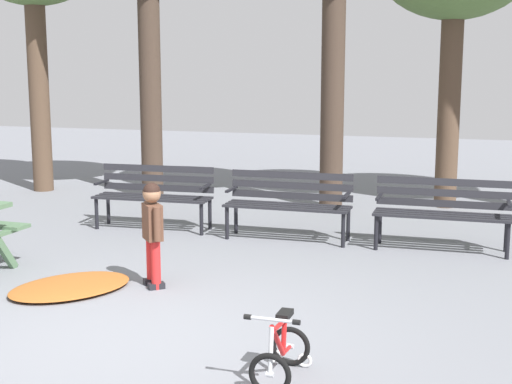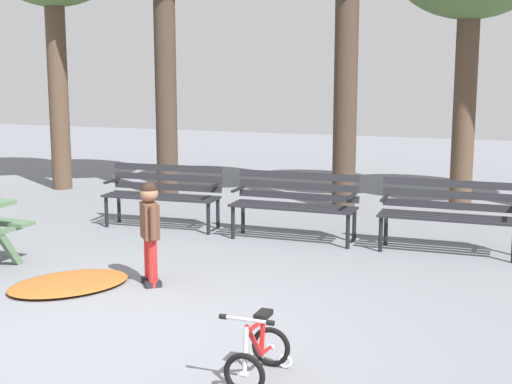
# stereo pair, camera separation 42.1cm
# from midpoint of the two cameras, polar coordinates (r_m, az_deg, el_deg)

# --- Properties ---
(ground) EXTENTS (36.00, 36.00, 0.00)m
(ground) POSITION_cam_midpoint_polar(r_m,az_deg,el_deg) (6.18, -9.92, -10.99)
(ground) COLOR slate
(park_bench_far_left) EXTENTS (1.62, 0.54, 0.85)m
(park_bench_far_left) POSITION_cam_midpoint_polar(r_m,az_deg,el_deg) (9.97, -6.08, 0.11)
(park_bench_far_left) COLOR #232328
(park_bench_far_left) RESTS_ON ground
(park_bench_left) EXTENTS (1.60, 0.47, 0.85)m
(park_bench_left) POSITION_cam_midpoint_polar(r_m,az_deg,el_deg) (9.23, 4.39, -0.64)
(park_bench_left) COLOR #232328
(park_bench_left) RESTS_ON ground
(park_bench_right) EXTENTS (1.61, 0.48, 0.85)m
(park_bench_right) POSITION_cam_midpoint_polar(r_m,az_deg,el_deg) (8.92, 16.22, -1.38)
(park_bench_right) COLOR #232328
(park_bench_right) RESTS_ON ground
(child_standing) EXTENTS (0.29, 0.32, 1.06)m
(child_standing) POSITION_cam_midpoint_polar(r_m,az_deg,el_deg) (7.29, -6.72, -2.58)
(child_standing) COLOR red
(child_standing) RESTS_ON ground
(kids_bicycle) EXTENTS (0.39, 0.56, 0.54)m
(kids_bicycle) POSITION_cam_midpoint_polar(r_m,az_deg,el_deg) (5.21, 2.57, -12.55)
(kids_bicycle) COLOR black
(kids_bicycle) RESTS_ON ground
(leaf_pile) EXTENTS (1.39, 1.51, 0.07)m
(leaf_pile) POSITION_cam_midpoint_polar(r_m,az_deg,el_deg) (7.52, -12.93, -7.01)
(leaf_pile) COLOR #9E5623
(leaf_pile) RESTS_ON ground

